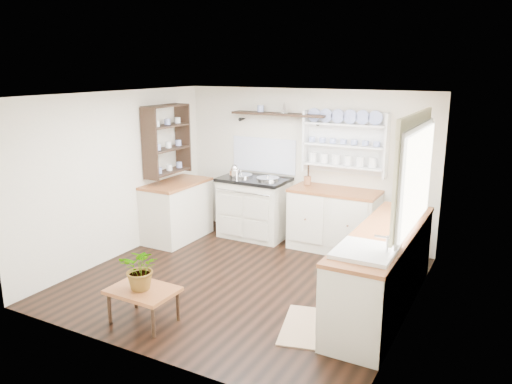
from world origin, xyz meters
TOP-DOWN VIEW (x-y plane):
  - floor at (0.00, 0.00)m, footprint 4.00×3.80m
  - wall_back at (0.00, 1.90)m, footprint 4.00×0.02m
  - wall_right at (2.00, 0.00)m, footprint 0.02×3.80m
  - wall_left at (-2.00, 0.00)m, footprint 0.02×3.80m
  - ceiling at (0.00, 0.00)m, footprint 4.00×3.80m
  - window at (1.95, 0.15)m, footprint 0.08×1.55m
  - aga_cooker at (-0.70, 1.57)m, footprint 1.06×0.73m
  - back_cabinets at (0.60, 1.60)m, footprint 1.27×0.63m
  - right_cabinets at (1.70, 0.10)m, footprint 0.62×2.43m
  - belfast_sink at (1.70, -0.65)m, footprint 0.55×0.60m
  - left_cabinets at (-1.70, 0.90)m, footprint 0.62×1.13m
  - plate_rack at (0.65, 1.86)m, footprint 1.20×0.22m
  - high_shelf at (-0.40, 1.78)m, footprint 1.50×0.29m
  - left_shelving at (-1.84, 0.90)m, footprint 0.28×0.80m
  - kettle at (-0.98, 1.45)m, footprint 0.17×0.17m
  - utensil_crock at (0.14, 1.68)m, footprint 0.11×0.11m
  - center_table at (-0.41, -1.40)m, footprint 0.70×0.51m
  - potted_plant at (-0.41, -1.40)m, footprint 0.51×0.47m
  - floor_rug at (1.18, -0.69)m, footprint 0.75×0.96m

SIDE VIEW (x-z plane):
  - floor at x=0.00m, z-range -0.01..0.01m
  - floor_rug at x=1.18m, z-range 0.00..0.02m
  - center_table at x=-0.41m, z-range 0.14..0.52m
  - right_cabinets at x=1.70m, z-range 0.01..0.91m
  - left_cabinets at x=-1.70m, z-range 0.01..0.91m
  - back_cabinets at x=0.60m, z-range 0.01..0.91m
  - aga_cooker at x=-0.70m, z-range -0.01..0.97m
  - potted_plant at x=-0.41m, z-range 0.38..0.83m
  - belfast_sink at x=1.70m, z-range 0.58..1.03m
  - utensil_crock at x=0.14m, z-range 0.91..1.03m
  - kettle at x=-0.98m, z-range 0.93..1.14m
  - wall_back at x=0.00m, z-range 0.00..2.30m
  - wall_right at x=2.00m, z-range 0.00..2.30m
  - wall_left at x=-2.00m, z-range 0.00..2.30m
  - left_shelving at x=-1.84m, z-range 1.02..2.08m
  - plate_rack at x=0.65m, z-range 1.11..2.01m
  - window at x=1.95m, z-range 0.95..2.17m
  - high_shelf at x=-0.40m, z-range 1.83..1.99m
  - ceiling at x=0.00m, z-range 2.29..2.30m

